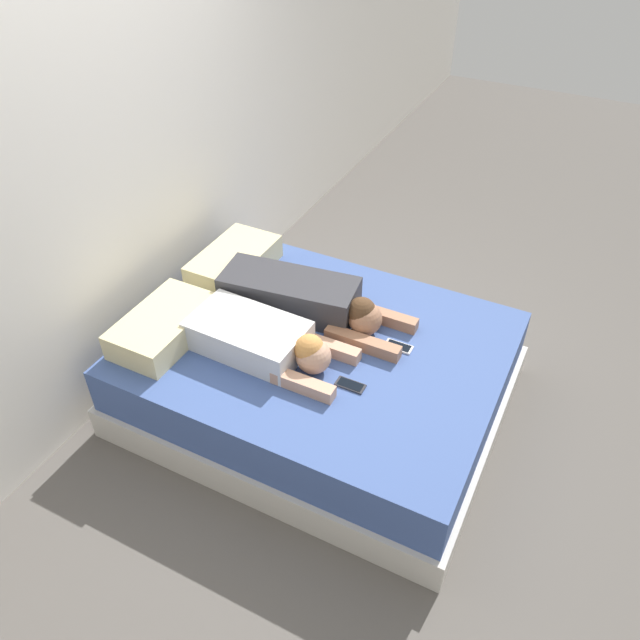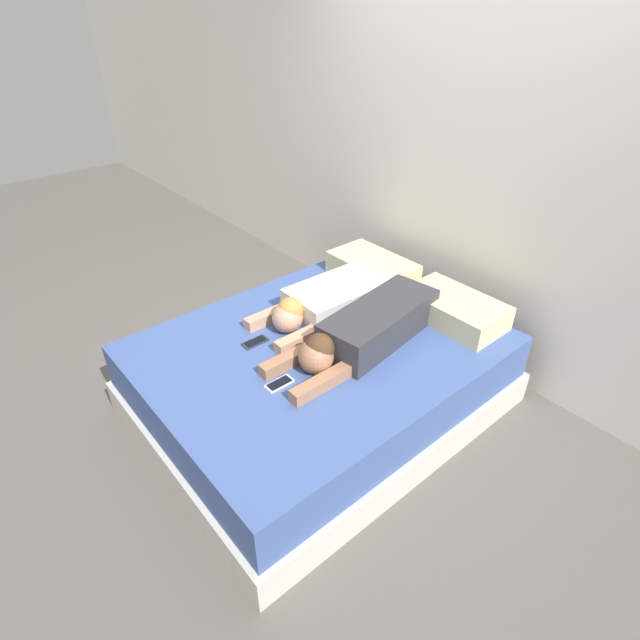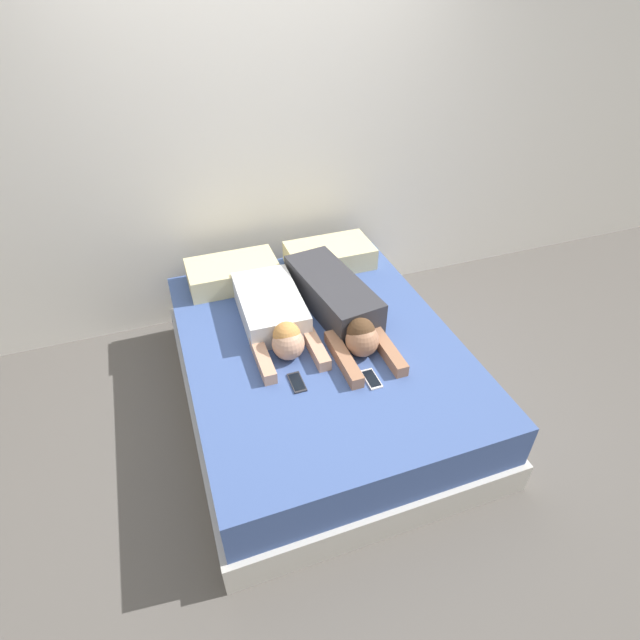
{
  "view_description": "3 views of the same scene",
  "coord_description": "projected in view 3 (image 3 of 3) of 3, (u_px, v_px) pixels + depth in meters",
  "views": [
    {
      "loc": [
        -2.26,
        -1.15,
        2.71
      ],
      "look_at": [
        0.0,
        0.0,
        0.63
      ],
      "focal_mm": 35.0,
      "sensor_mm": 36.0,
      "label": 1
    },
    {
      "loc": [
        1.76,
        -1.5,
        2.15
      ],
      "look_at": [
        0.0,
        0.0,
        0.63
      ],
      "focal_mm": 28.0,
      "sensor_mm": 36.0,
      "label": 2
    },
    {
      "loc": [
        -0.74,
        -2.09,
        2.35
      ],
      "look_at": [
        0.0,
        0.0,
        0.63
      ],
      "focal_mm": 28.0,
      "sensor_mm": 36.0,
      "label": 3
    }
  ],
  "objects": [
    {
      "name": "cell_phone_right",
      "position": [
        372.0,
        379.0,
        2.64
      ],
      "size": [
        0.07,
        0.15,
        0.01
      ],
      "color": "silver",
      "rests_on": "bed"
    },
    {
      "name": "pillow_head_left",
      "position": [
        233.0,
        273.0,
        3.34
      ],
      "size": [
        0.59,
        0.35,
        0.15
      ],
      "color": "beige",
      "rests_on": "bed"
    },
    {
      "name": "person_left",
      "position": [
        274.0,
        315.0,
        2.95
      ],
      "size": [
        0.37,
        0.89,
        0.21
      ],
      "color": "silver",
      "rests_on": "bed"
    },
    {
      "name": "wall_back",
      "position": [
        261.0,
        137.0,
        3.25
      ],
      "size": [
        12.0,
        0.06,
        2.6
      ],
      "color": "white",
      "rests_on": "ground_plane"
    },
    {
      "name": "ground_plane",
      "position": [
        320.0,
        397.0,
        3.19
      ],
      "size": [
        12.0,
        12.0,
        0.0
      ],
      "primitive_type": "plane",
      "color": "#5B5651"
    },
    {
      "name": "bed",
      "position": [
        320.0,
        371.0,
        3.05
      ],
      "size": [
        1.6,
        2.0,
        0.48
      ],
      "color": "beige",
      "rests_on": "ground_plane"
    },
    {
      "name": "person_right",
      "position": [
        339.0,
        303.0,
        3.02
      ],
      "size": [
        0.4,
        1.13,
        0.22
      ],
      "color": "#333338",
      "rests_on": "bed"
    },
    {
      "name": "cell_phone_left",
      "position": [
        297.0,
        382.0,
        2.62
      ],
      "size": [
        0.07,
        0.15,
        0.01
      ],
      "color": "#2D2D33",
      "rests_on": "bed"
    },
    {
      "name": "pillow_head_right",
      "position": [
        330.0,
        255.0,
        3.52
      ],
      "size": [
        0.59,
        0.35,
        0.15
      ],
      "color": "beige",
      "rests_on": "bed"
    }
  ]
}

